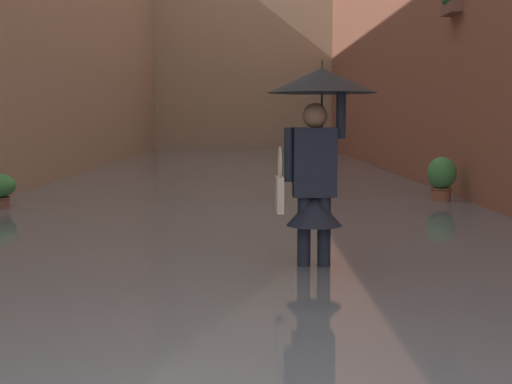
% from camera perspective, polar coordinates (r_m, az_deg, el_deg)
% --- Properties ---
extents(ground_plane, '(73.18, 73.18, 0.00)m').
position_cam_1_polar(ground_plane, '(16.93, -1.46, 0.64)').
color(ground_plane, gray).
extents(flood_water, '(8.40, 35.27, 0.19)m').
position_cam_1_polar(flood_water, '(16.93, -1.46, 0.97)').
color(flood_water, slate).
rests_on(flood_water, ground_plane).
extents(building_facade_far, '(11.20, 1.80, 13.05)m').
position_cam_1_polar(building_facade_far, '(32.79, -0.99, 14.57)').
color(building_facade_far, gray).
rests_on(building_facade_far, ground_plane).
extents(person_wading, '(0.97, 0.97, 2.03)m').
position_cam_1_polar(person_wading, '(6.49, 4.85, 4.77)').
color(person_wading, black).
rests_on(person_wading, ground_plane).
extents(potted_plant_near_left, '(0.47, 0.47, 0.89)m').
position_cam_1_polar(potted_plant_near_left, '(12.21, 14.29, 0.93)').
color(potted_plant_near_left, '#9E563D').
rests_on(potted_plant_near_left, ground_plane).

